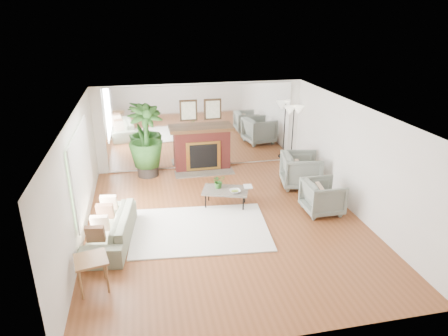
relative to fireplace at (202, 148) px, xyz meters
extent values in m
plane|color=brown|center=(0.00, -3.26, -0.66)|extent=(7.00, 7.00, 0.00)
cube|color=white|center=(-2.99, -3.26, 0.59)|extent=(0.02, 7.00, 2.50)
cube|color=white|center=(2.99, -3.26, 0.59)|extent=(0.02, 7.00, 2.50)
cube|color=white|center=(0.00, 0.23, 0.59)|extent=(6.00, 0.02, 2.50)
cube|color=silver|center=(0.00, 0.21, 0.59)|extent=(5.40, 0.04, 2.40)
cube|color=#B2E09E|center=(-2.96, -2.86, 0.69)|extent=(0.04, 2.40, 1.50)
cube|color=maroon|center=(0.00, 0.02, -0.06)|extent=(1.60, 0.40, 1.20)
cube|color=gold|center=(0.00, -0.19, -0.18)|extent=(1.00, 0.04, 0.85)
cube|color=black|center=(0.00, -0.21, -0.18)|extent=(0.80, 0.04, 0.70)
cube|color=#5F564B|center=(0.00, -0.33, -0.64)|extent=(1.70, 0.55, 0.03)
cube|color=#4C2F18|center=(0.00, 0.00, 0.56)|extent=(1.85, 0.46, 0.10)
cube|color=black|center=(-0.35, 0.17, 1.09)|extent=(0.50, 0.04, 0.60)
cube|color=black|center=(0.35, 0.17, 1.09)|extent=(0.50, 0.04, 0.60)
cube|color=white|center=(-0.60, -3.48, -0.64)|extent=(3.06, 2.32, 0.03)
cube|color=#5F564B|center=(0.16, -2.48, -0.26)|extent=(1.21, 0.94, 0.05)
cylinder|color=black|center=(-0.33, -2.55, -0.47)|extent=(0.03, 0.03, 0.37)
cylinder|color=black|center=(0.51, -2.83, -0.47)|extent=(0.03, 0.03, 0.37)
cylinder|color=black|center=(-0.18, -2.12, -0.47)|extent=(0.03, 0.03, 0.37)
cylinder|color=black|center=(0.66, -2.41, -0.47)|extent=(0.03, 0.03, 0.37)
imported|color=gray|center=(-2.45, -3.56, -0.36)|extent=(1.05, 2.12, 0.59)
imported|color=slate|center=(2.37, -1.75, -0.21)|extent=(1.16, 1.14, 0.90)
imported|color=slate|center=(2.30, -3.25, -0.27)|extent=(0.86, 0.83, 0.78)
cube|color=#99633D|center=(-2.65, -5.04, -0.09)|extent=(0.62, 0.62, 0.04)
cylinder|color=#99633D|center=(-2.81, -5.29, -0.38)|extent=(0.04, 0.04, 0.56)
cylinder|color=#99633D|center=(-2.40, -5.20, -0.38)|extent=(0.04, 0.04, 0.56)
cylinder|color=#99633D|center=(-2.90, -4.88, -0.38)|extent=(0.04, 0.04, 0.56)
cylinder|color=#99633D|center=(-2.49, -4.80, -0.38)|extent=(0.04, 0.04, 0.56)
cylinder|color=black|center=(-1.60, -0.16, -0.45)|extent=(0.59, 0.59, 0.42)
imported|color=#2D6023|center=(-1.60, -0.16, 0.50)|extent=(1.25, 1.25, 1.73)
cylinder|color=black|center=(2.70, -0.16, -0.64)|extent=(0.31, 0.31, 0.04)
cylinder|color=black|center=(2.70, -0.16, 0.21)|extent=(0.03, 0.03, 1.74)
cone|color=beige|center=(2.57, -0.16, 1.03)|extent=(0.33, 0.33, 0.24)
cone|color=beige|center=(2.83, -0.16, 1.03)|extent=(0.33, 0.33, 0.24)
imported|color=#2D6023|center=(0.03, -2.34, -0.07)|extent=(0.35, 0.32, 0.33)
imported|color=#99633D|center=(0.34, -2.69, -0.20)|extent=(0.26, 0.26, 0.06)
imported|color=#99633D|center=(0.62, -2.44, -0.22)|extent=(0.23, 0.30, 0.02)
camera|label=1|loc=(-1.64, -10.92, 3.72)|focal=32.00mm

